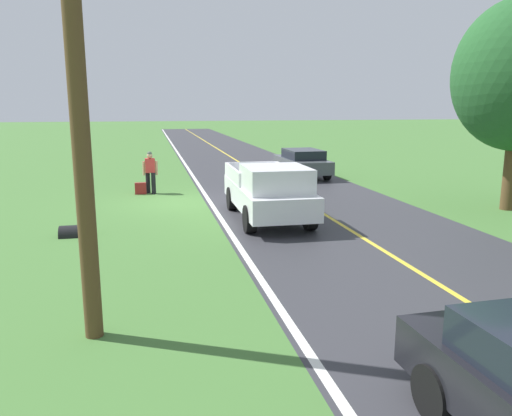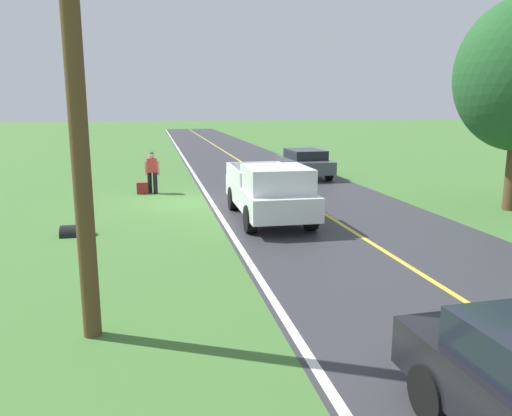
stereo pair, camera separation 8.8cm
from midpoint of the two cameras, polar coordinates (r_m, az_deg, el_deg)
ground_plane at (r=19.19m, az=-8.42°, el=0.72°), size 200.00×200.00×0.00m
road_surface at (r=19.98m, az=4.93°, el=1.24°), size 7.35×120.00×0.00m
lane_edge_line at (r=19.29m, az=-5.08°, el=0.87°), size 0.16×117.60×0.00m
lane_centre_line at (r=19.98m, az=4.93°, el=1.25°), size 0.14×117.60×0.00m
hitchhiker_walking at (r=21.11m, az=-11.67°, el=4.29°), size 0.62×0.51×1.75m
suitcase_carried at (r=21.13m, az=-12.72°, el=2.21°), size 0.46×0.21×0.47m
pickup_truck_passing at (r=15.73m, az=1.79°, el=2.02°), size 2.14×5.42×1.82m
sedan_near_oncoming at (r=25.66m, az=5.62°, el=5.23°), size 1.98×4.43×1.41m
utility_pole_roadside at (r=7.83m, az=-19.49°, el=11.44°), size 0.28×0.28×7.31m
drainage_culvert at (r=14.96m, az=-19.70°, el=-2.96°), size 0.80×0.60×0.60m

